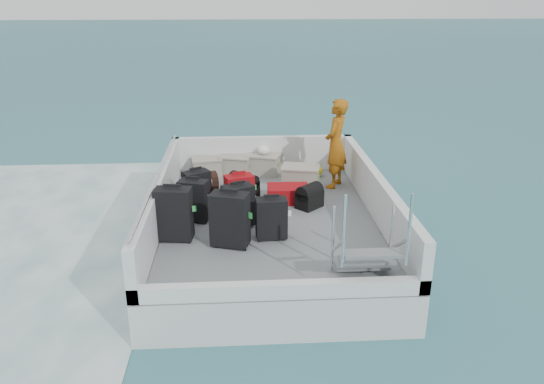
{
  "coord_description": "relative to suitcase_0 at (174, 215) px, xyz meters",
  "views": [
    {
      "loc": [
        -0.44,
        -7.89,
        4.04
      ],
      "look_at": [
        0.05,
        0.13,
        1.0
      ],
      "focal_mm": 35.0,
      "sensor_mm": 36.0,
      "label": 1
    }
  ],
  "objects": [
    {
      "name": "ground",
      "position": [
        1.42,
        0.76,
        -1.02
      ],
      "size": [
        160.0,
        160.0,
        0.0
      ],
      "primitive_type": "plane",
      "color": "#1B5260",
      "rests_on": "ground"
    },
    {
      "name": "ferry_hull",
      "position": [
        1.42,
        0.76,
        -0.72
      ],
      "size": [
        3.6,
        5.0,
        0.6
      ],
      "primitive_type": "cube",
      "color": "silver",
      "rests_on": "ground"
    },
    {
      "name": "deck",
      "position": [
        1.42,
        0.76,
        -0.41
      ],
      "size": [
        3.3,
        4.7,
        0.02
      ],
      "primitive_type": "cube",
      "color": "slate",
      "rests_on": "ferry_hull"
    },
    {
      "name": "deck_fittings",
      "position": [
        1.77,
        0.44,
        -0.03
      ],
      "size": [
        3.6,
        5.0,
        0.9
      ],
      "color": "silver",
      "rests_on": "deck"
    },
    {
      "name": "suitcase_0",
      "position": [
        0.0,
        0.0,
        0.0
      ],
      "size": [
        0.55,
        0.35,
        0.8
      ],
      "primitive_type": "cube",
      "rotation": [
        0.0,
        0.0,
        -0.11
      ],
      "color": "black",
      "rests_on": "deck"
    },
    {
      "name": "suitcase_1",
      "position": [
        0.23,
        0.68,
        -0.06
      ],
      "size": [
        0.5,
        0.37,
        0.67
      ],
      "primitive_type": "cube",
      "rotation": [
        0.0,
        0.0,
        -0.27
      ],
      "color": "black",
      "rests_on": "deck"
    },
    {
      "name": "suitcase_2",
      "position": [
        0.23,
        1.28,
        -0.09
      ],
      "size": [
        0.51,
        0.44,
        0.63
      ],
      "primitive_type": "cube",
      "rotation": [
        0.0,
        0.0,
        0.52
      ],
      "color": "black",
      "rests_on": "deck"
    },
    {
      "name": "suitcase_3",
      "position": [
        0.81,
        -0.25,
        -0.0
      ],
      "size": [
        0.59,
        0.45,
        0.8
      ],
      "primitive_type": "cube",
      "rotation": [
        0.0,
        0.0,
        -0.3
      ],
      "color": "black",
      "rests_on": "deck"
    },
    {
      "name": "suitcase_4",
      "position": [
        0.93,
        0.4,
        -0.06
      ],
      "size": [
        0.53,
        0.43,
        0.68
      ],
      "primitive_type": "cube",
      "rotation": [
        0.0,
        0.0,
        0.4
      ],
      "color": "black",
      "rests_on": "deck"
    },
    {
      "name": "suitcase_5",
      "position": [
        0.95,
        1.02,
        -0.08
      ],
      "size": [
        0.51,
        0.4,
        0.63
      ],
      "primitive_type": "cube",
      "rotation": [
        0.0,
        0.0,
        0.31
      ],
      "color": "maroon",
      "rests_on": "deck"
    },
    {
      "name": "suitcase_6",
      "position": [
        1.41,
        -0.04,
        -0.09
      ],
      "size": [
        0.47,
        0.29,
        0.62
      ],
      "primitive_type": "cube",
      "rotation": [
        0.0,
        0.0,
        0.06
      ],
      "color": "black",
      "rests_on": "deck"
    },
    {
      "name": "suitcase_8",
      "position": [
        1.79,
        1.42,
        -0.26
      ],
      "size": [
        0.72,
        0.48,
        0.28
      ],
      "primitive_type": "cube",
      "rotation": [
        0.0,
        0.0,
        1.54
      ],
      "color": "maroon",
      "rests_on": "deck"
    },
    {
      "name": "duffel_0",
      "position": [
        0.26,
        1.81,
        -0.24
      ],
      "size": [
        0.65,
        0.5,
        0.32
      ],
      "primitive_type": null,
      "rotation": [
        0.0,
        0.0,
        0.4
      ],
      "color": "black",
      "rests_on": "deck"
    },
    {
      "name": "duffel_1",
      "position": [
        1.02,
        1.76,
        -0.24
      ],
      "size": [
        0.59,
        0.56,
        0.32
      ],
      "primitive_type": null,
      "rotation": [
        0.0,
        0.0,
        -0.7
      ],
      "color": "black",
      "rests_on": "deck"
    },
    {
      "name": "duffel_2",
      "position": [
        2.12,
        1.12,
        -0.24
      ],
      "size": [
        0.51,
        0.51,
        0.32
      ],
      "primitive_type": null,
      "rotation": [
        0.0,
        0.0,
        0.75
      ],
      "color": "black",
      "rests_on": "deck"
    },
    {
      "name": "crate_0",
      "position": [
        0.31,
        2.9,
        -0.24
      ],
      "size": [
        0.59,
        0.45,
        0.32
      ],
      "primitive_type": "cube",
      "rotation": [
        0.0,
        0.0,
        0.16
      ],
      "color": "#A09B8C",
      "rests_on": "deck"
    },
    {
      "name": "crate_1",
      "position": [
        0.88,
        2.96,
        -0.22
      ],
      "size": [
        0.67,
        0.55,
        0.35
      ],
      "primitive_type": "cube",
      "rotation": [
        0.0,
        0.0,
        -0.28
      ],
      "color": "#A09B8C",
      "rests_on": "deck"
    },
    {
      "name": "crate_2",
      "position": [
        1.44,
        2.96,
        -0.21
      ],
      "size": [
        0.71,
        0.59,
        0.37
      ],
      "primitive_type": "cube",
      "rotation": [
        0.0,
        0.0,
        -0.31
      ],
      "color": "#A09B8C",
      "rests_on": "deck"
    },
    {
      "name": "crate_3",
      "position": [
        2.08,
        2.08,
        -0.2
      ],
      "size": [
        0.73,
        0.57,
        0.39
      ],
      "primitive_type": "cube",
      "rotation": [
        0.0,
        0.0,
        -0.21
      ],
      "color": "#A09B8C",
      "rests_on": "deck"
    },
    {
      "name": "yellow_bag",
      "position": [
        2.46,
        2.73,
        -0.29
      ],
      "size": [
        0.28,
        0.26,
        0.22
      ],
      "primitive_type": "ellipsoid",
      "color": "yellow",
      "rests_on": "deck"
    },
    {
      "name": "white_bag",
      "position": [
        1.44,
        2.96,
        0.06
      ],
      "size": [
        0.24,
        0.24,
        0.18
      ],
      "primitive_type": "ellipsoid",
      "color": "white",
      "rests_on": "crate_2"
    },
    {
      "name": "passenger",
      "position": [
        2.72,
        2.14,
        0.42
      ],
      "size": [
        0.63,
        0.72,
        1.64
      ],
      "primitive_type": "imported",
      "rotation": [
        0.0,
        0.0,
        -2.06
      ],
      "color": "orange",
      "rests_on": "deck"
    }
  ]
}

